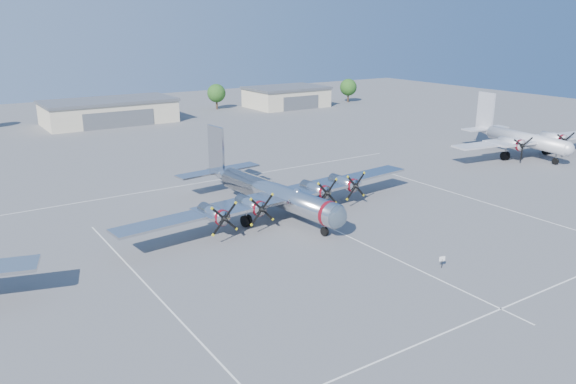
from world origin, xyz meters
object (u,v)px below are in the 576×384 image
tree_east (216,93)px  main_bomber_b29 (271,214)px  info_placard (442,260)px  hangar_east (286,97)px  tree_far_east (348,87)px  twin_engine_east (520,156)px  hangar_center (109,111)px

tree_east → main_bomber_b29: (-32.96, -80.05, -4.22)m
info_placard → hangar_east: bearing=79.1°
main_bomber_b29 → info_placard: main_bomber_b29 is taller
tree_far_east → twin_engine_east: tree_far_east is taller
hangar_east → twin_engine_east: 71.65m
hangar_center → tree_east: tree_east is taller
hangar_center → tree_east: (30.00, 6.04, 1.51)m
hangar_east → tree_east: bearing=161.5°
tree_east → twin_engine_east: tree_east is taller
hangar_center → hangar_east: (48.00, 0.00, 0.00)m
twin_engine_east → info_placard: (-46.89, -24.39, 0.82)m
main_bomber_b29 → info_placard: 22.56m
info_placard → main_bomber_b29: bearing=117.6°
hangar_center → tree_far_east: bearing=-1.7°
info_placard → tree_far_east: bearing=69.6°
hangar_east → main_bomber_b29: size_ratio=0.51×
tree_far_east → main_bomber_b29: size_ratio=0.16×
hangar_center → info_placard: (2.06, -95.98, -1.89)m
tree_far_east → main_bomber_b29: (-70.96, -72.05, -4.22)m
hangar_east → tree_far_east: tree_far_east is taller
twin_engine_east → tree_east: bearing=111.6°
tree_far_east → twin_engine_east: size_ratio=0.21×
main_bomber_b29 → twin_engine_east: bearing=-2.9°
main_bomber_b29 → info_placard: bearing=-82.7°
tree_far_east → hangar_center: bearing=178.3°
tree_east → twin_engine_east: (18.95, -77.63, -4.22)m
main_bomber_b29 → twin_engine_east: 51.96m
hangar_east → tree_far_east: 20.15m
hangar_east → twin_engine_east: hangar_east is taller
hangar_center → tree_east: 30.64m
hangar_east → main_bomber_b29: bearing=-124.6°
hangar_east → tree_east: 19.04m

